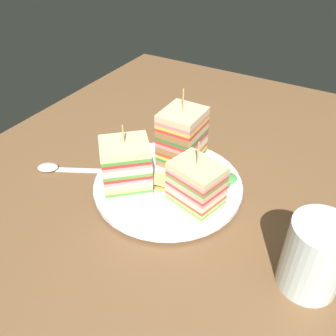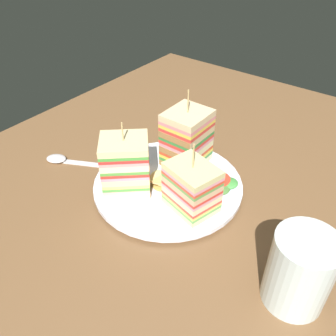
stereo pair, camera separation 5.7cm
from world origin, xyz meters
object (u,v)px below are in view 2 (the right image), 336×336
at_px(sandwich_wedge_1, 187,138).
at_px(spoon, 64,160).
at_px(sandwich_wedge_2, 126,165).
at_px(drinking_glass, 298,274).
at_px(plate, 168,185).
at_px(sandwich_wedge_0, 192,188).
at_px(chip_pile, 163,178).

height_order(sandwich_wedge_1, spoon, sandwich_wedge_1).
xyz_separation_m(sandwich_wedge_2, drinking_glass, (-0.02, -0.29, -0.02)).
height_order(sandwich_wedge_1, drinking_glass, sandwich_wedge_1).
distance_m(spoon, drinking_glass, 0.45).
bearing_deg(drinking_glass, plate, 74.24).
height_order(plate, sandwich_wedge_0, sandwich_wedge_0).
distance_m(sandwich_wedge_2, drinking_glass, 0.29).
bearing_deg(sandwich_wedge_2, sandwich_wedge_0, -28.88).
height_order(chip_pile, drinking_glass, drinking_glass).
xyz_separation_m(sandwich_wedge_1, sandwich_wedge_2, (-0.11, 0.04, -0.00)).
height_order(spoon, drinking_glass, drinking_glass).
bearing_deg(chip_pile, sandwich_wedge_2, 136.31).
xyz_separation_m(chip_pile, spoon, (-0.05, 0.20, -0.02)).
relative_size(sandwich_wedge_0, spoon, 0.88).
distance_m(sandwich_wedge_0, chip_pile, 0.08).
height_order(sandwich_wedge_2, drinking_glass, sandwich_wedge_2).
bearing_deg(plate, chip_pile, 138.53).
xyz_separation_m(sandwich_wedge_1, chip_pile, (-0.07, -0.01, -0.04)).
xyz_separation_m(plate, sandwich_wedge_1, (0.07, 0.01, 0.06)).
distance_m(sandwich_wedge_1, drinking_glass, 0.29).
xyz_separation_m(sandwich_wedge_0, spoon, (-0.03, 0.26, -0.05)).
bearing_deg(spoon, plate, 168.26).
relative_size(plate, drinking_glass, 2.44).
relative_size(sandwich_wedge_1, drinking_glass, 1.37).
relative_size(plate, sandwich_wedge_0, 2.16).
bearing_deg(spoon, sandwich_wedge_1, -174.55).
distance_m(plate, spoon, 0.21).
bearing_deg(sandwich_wedge_2, spoon, 140.62).
bearing_deg(sandwich_wedge_2, sandwich_wedge_1, 31.40).
height_order(plate, drinking_glass, drinking_glass).
distance_m(sandwich_wedge_0, spoon, 0.27).
height_order(sandwich_wedge_0, sandwich_wedge_2, sandwich_wedge_2).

